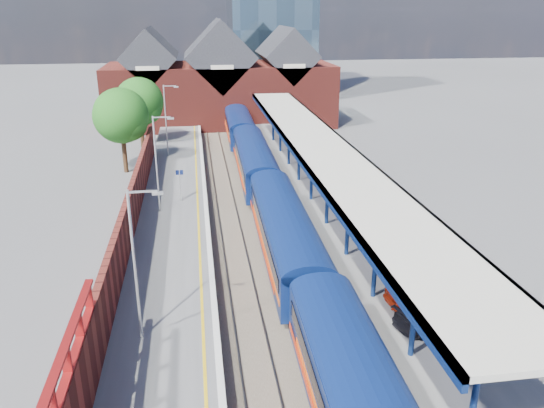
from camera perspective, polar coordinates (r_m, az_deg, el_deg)
The scene contains 22 objects.
ground at distance 47.53m, azimuth -3.54°, elevation 1.93°, with size 240.00×240.00×0.00m, color #5B5B5E.
ballast_bed at distance 38.19m, azimuth -2.22°, elevation -2.69°, with size 6.00×76.00×0.06m, color #473D33.
rails at distance 38.16m, azimuth -2.23°, elevation -2.57°, with size 4.51×76.00×0.14m.
left_platform at distance 37.88m, azimuth -10.54°, elevation -2.46°, with size 5.00×76.00×1.00m, color #565659.
right_platform at distance 39.04m, azimuth 6.56°, elevation -1.54°, with size 6.00×76.00×1.00m, color #565659.
coping_left at distance 37.64m, azimuth -7.02°, elevation -1.55°, with size 0.30×76.00×0.05m, color silver.
coping_right at distance 38.25m, azimuth 2.45°, elevation -1.05°, with size 0.30×76.00×0.05m, color silver.
yellow_line at distance 37.65m, azimuth -7.93°, elevation -1.62°, with size 0.14×76.00×0.01m, color yellow.
train at distance 40.16m, azimuth -0.57°, elevation 1.68°, with size 3.10×65.95×3.45m.
canopy at distance 39.25m, azimuth 5.38°, elevation 5.92°, with size 4.50×52.00×4.48m.
lamp_post_b at distance 23.37m, azimuth -14.30°, elevation -5.51°, with size 1.48×0.18×7.00m.
lamp_post_c at distance 38.39m, azimuth -12.17°, elevation 4.82°, with size 1.48×0.18×7.00m.
lamp_post_d at distance 53.98m, azimuth -11.24°, elevation 9.28°, with size 1.48×0.18×7.00m.
platform_sign at distance 40.88m, azimuth -9.88°, elevation 2.55°, with size 0.55×0.08×2.50m.
brick_wall at distance 31.44m, azimuth -15.83°, elevation -3.90°, with size 0.35×50.00×3.86m.
station_building at distance 73.69m, azimuth -5.58°, elevation 12.77°, with size 30.00×12.12×13.78m.
tree_near at distance 52.22m, azimuth -15.78°, elevation 8.95°, with size 5.20×5.20×8.10m.
tree_far at distance 59.94m, azimuth -13.94°, elevation 10.49°, with size 5.20×5.20×8.10m.
parked_car_red at distance 27.74m, azimuth 16.18°, elevation -9.09°, with size 1.61×4.00×1.36m, color #AA240E.
parked_car_silver at distance 29.91m, azimuth 16.19°, elevation -6.89°, with size 1.40×4.03×1.33m, color silver.
parked_car_dark at distance 26.25m, azimuth 17.26°, elevation -11.17°, with size 1.72×4.24×1.23m, color black.
parked_car_blue at distance 28.70m, azimuth 17.10°, elevation -8.30°, with size 2.05×4.46×1.24m, color navy.
Camera 1 is at (-3.63, -14.99, 14.89)m, focal length 35.00 mm.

